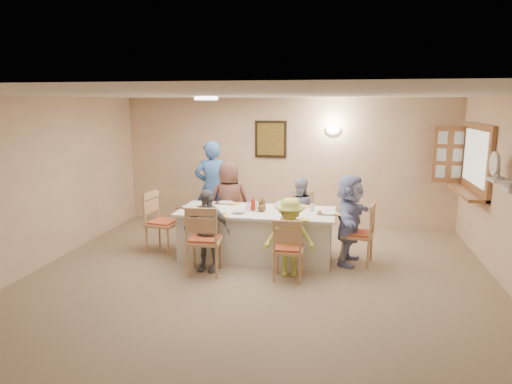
% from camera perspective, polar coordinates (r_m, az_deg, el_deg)
% --- Properties ---
extents(ground, '(7.00, 7.00, 0.00)m').
position_cam_1_polar(ground, '(6.00, -0.64, -12.56)').
color(ground, '#857054').
extents(room_walls, '(7.00, 7.00, 7.00)m').
position_cam_1_polar(room_walls, '(5.56, -0.67, 1.88)').
color(room_walls, tan).
rests_on(room_walls, ground).
extents(wall_picture, '(0.62, 0.05, 0.72)m').
position_cam_1_polar(wall_picture, '(8.98, 1.85, 6.61)').
color(wall_picture, black).
rests_on(wall_picture, room_walls).
extents(wall_sconce, '(0.26, 0.09, 0.18)m').
position_cam_1_polar(wall_sconce, '(8.84, 9.61, 7.69)').
color(wall_sconce, white).
rests_on(wall_sconce, room_walls).
extents(ceiling_light, '(0.36, 0.36, 0.05)m').
position_cam_1_polar(ceiling_light, '(7.19, -6.25, 11.56)').
color(ceiling_light, white).
rests_on(ceiling_light, room_walls).
extents(serving_hatch, '(0.06, 1.50, 1.15)m').
position_cam_1_polar(serving_hatch, '(8.12, 25.89, 3.59)').
color(serving_hatch, '#955D36').
rests_on(serving_hatch, room_walls).
extents(hatch_sill, '(0.30, 1.50, 0.05)m').
position_cam_1_polar(hatch_sill, '(8.16, 24.77, -0.02)').
color(hatch_sill, '#955D36').
rests_on(hatch_sill, room_walls).
extents(shutter_door, '(0.55, 0.04, 1.00)m').
position_cam_1_polar(shutter_door, '(8.79, 23.00, 4.32)').
color(shutter_door, '#955D36').
rests_on(shutter_door, room_walls).
extents(fan_shelf, '(0.22, 0.36, 0.03)m').
position_cam_1_polar(fan_shelf, '(6.82, 28.04, 1.31)').
color(fan_shelf, white).
rests_on(fan_shelf, room_walls).
extents(desk_fan, '(0.30, 0.30, 0.28)m').
position_cam_1_polar(desk_fan, '(6.79, 27.91, 2.57)').
color(desk_fan, '#A5A5A8').
rests_on(desk_fan, fan_shelf).
extents(dining_table, '(2.42, 1.02, 0.76)m').
position_cam_1_polar(dining_table, '(7.18, 0.06, -5.27)').
color(dining_table, beige).
rests_on(dining_table, ground).
extents(chair_back_left, '(0.53, 0.53, 1.00)m').
position_cam_1_polar(chair_back_left, '(8.03, -3.09, -2.64)').
color(chair_back_left, tan).
rests_on(chair_back_left, ground).
extents(chair_back_right, '(0.50, 0.50, 0.90)m').
position_cam_1_polar(chair_back_right, '(7.85, 5.47, -3.35)').
color(chair_back_right, tan).
rests_on(chair_back_right, ground).
extents(chair_front_left, '(0.54, 0.54, 1.02)m').
position_cam_1_polar(chair_front_left, '(6.54, -6.45, -5.83)').
color(chair_front_left, tan).
rests_on(chair_front_left, ground).
extents(chair_front_right, '(0.43, 0.43, 0.89)m').
position_cam_1_polar(chair_front_right, '(6.32, 4.08, -6.99)').
color(chair_front_right, tan).
rests_on(chair_front_right, ground).
extents(chair_left_end, '(0.55, 0.55, 1.00)m').
position_cam_1_polar(chair_left_end, '(7.58, -11.55, -3.69)').
color(chair_left_end, tan).
rests_on(chair_left_end, ground).
extents(chair_right_end, '(0.53, 0.53, 0.95)m').
position_cam_1_polar(chair_right_end, '(7.05, 12.59, -5.06)').
color(chair_right_end, tan).
rests_on(chair_right_end, ground).
extents(diner_back_left, '(0.87, 0.72, 1.43)m').
position_cam_1_polar(diner_back_left, '(7.87, -3.31, -1.31)').
color(diner_back_left, brown).
rests_on(diner_back_left, ground).
extents(diner_back_right, '(0.76, 0.68, 1.19)m').
position_cam_1_polar(diner_back_right, '(7.70, 5.40, -2.55)').
color(diner_back_right, '#9EA1B8').
rests_on(diner_back_right, ground).
extents(diner_front_left, '(0.76, 0.41, 1.20)m').
position_cam_1_polar(diner_front_left, '(6.63, -6.17, -4.75)').
color(diner_front_left, slate).
rests_on(diner_front_left, ground).
extents(diner_front_right, '(0.83, 0.61, 1.12)m').
position_cam_1_polar(diner_front_right, '(6.40, 4.23, -5.67)').
color(diner_front_right, '#C9D851').
rests_on(diner_front_right, ground).
extents(diner_right_end, '(1.42, 0.88, 1.37)m').
position_cam_1_polar(diner_right_end, '(6.99, 11.59, -3.38)').
color(diner_right_end, '#96A2D7').
rests_on(diner_right_end, ground).
extents(caregiver, '(0.82, 0.71, 1.73)m').
position_cam_1_polar(caregiver, '(8.40, -5.53, 0.50)').
color(caregiver, '#3C68B0').
rests_on(caregiver, ground).
extents(placemat_fl, '(0.37, 0.28, 0.01)m').
position_cam_1_polar(placemat_fl, '(6.83, -5.56, -2.87)').
color(placemat_fl, '#472B19').
rests_on(placemat_fl, dining_table).
extents(plate_fl, '(0.26, 0.26, 0.02)m').
position_cam_1_polar(plate_fl, '(6.82, -5.56, -2.79)').
color(plate_fl, white).
rests_on(plate_fl, dining_table).
extents(napkin_fl, '(0.15, 0.15, 0.01)m').
position_cam_1_polar(napkin_fl, '(6.73, -4.21, -2.99)').
color(napkin_fl, yellow).
rests_on(napkin_fl, dining_table).
extents(placemat_fr, '(0.32, 0.24, 0.01)m').
position_cam_1_polar(placemat_fr, '(6.60, 4.51, -3.35)').
color(placemat_fr, '#472B19').
rests_on(placemat_fr, dining_table).
extents(plate_fr, '(0.23, 0.23, 0.01)m').
position_cam_1_polar(plate_fr, '(6.59, 4.51, -3.27)').
color(plate_fr, white).
rests_on(plate_fr, dining_table).
extents(napkin_fr, '(0.13, 0.13, 0.01)m').
position_cam_1_polar(napkin_fr, '(6.53, 6.04, -3.46)').
color(napkin_fr, yellow).
rests_on(napkin_fr, dining_table).
extents(placemat_bl, '(0.36, 0.27, 0.01)m').
position_cam_1_polar(placemat_bl, '(7.61, -3.79, -1.37)').
color(placemat_bl, '#472B19').
rests_on(placemat_bl, dining_table).
extents(plate_bl, '(0.25, 0.25, 0.02)m').
position_cam_1_polar(plate_bl, '(7.61, -3.79, -1.30)').
color(plate_bl, white).
rests_on(plate_bl, dining_table).
extents(napkin_bl, '(0.14, 0.14, 0.01)m').
position_cam_1_polar(napkin_bl, '(7.52, -2.56, -1.46)').
color(napkin_bl, yellow).
rests_on(napkin_bl, dining_table).
extents(placemat_br, '(0.33, 0.25, 0.01)m').
position_cam_1_polar(placemat_br, '(7.41, 5.23, -1.74)').
color(placemat_br, '#472B19').
rests_on(placemat_br, dining_table).
extents(plate_br, '(0.23, 0.23, 0.01)m').
position_cam_1_polar(plate_br, '(7.41, 5.23, -1.67)').
color(plate_br, white).
rests_on(plate_br, dining_table).
extents(napkin_br, '(0.15, 0.15, 0.01)m').
position_cam_1_polar(napkin_br, '(7.34, 6.59, -1.83)').
color(napkin_br, yellow).
rests_on(napkin_br, dining_table).
extents(placemat_le, '(0.36, 0.27, 0.01)m').
position_cam_1_polar(placemat_le, '(7.36, -8.38, -1.90)').
color(placemat_le, '#472B19').
rests_on(placemat_le, dining_table).
extents(plate_le, '(0.22, 0.22, 0.01)m').
position_cam_1_polar(plate_le, '(7.36, -8.39, -1.82)').
color(plate_le, white).
rests_on(plate_le, dining_table).
extents(napkin_le, '(0.14, 0.14, 0.01)m').
position_cam_1_polar(napkin_le, '(7.26, -7.17, -2.00)').
color(napkin_le, yellow).
rests_on(napkin_le, dining_table).
extents(placemat_re, '(0.36, 0.27, 0.01)m').
position_cam_1_polar(placemat_re, '(6.97, 9.15, -2.67)').
color(placemat_re, '#472B19').
rests_on(placemat_re, dining_table).
extents(plate_re, '(0.25, 0.25, 0.02)m').
position_cam_1_polar(plate_re, '(6.97, 9.15, -2.59)').
color(plate_re, white).
rests_on(plate_re, dining_table).
extents(napkin_re, '(0.15, 0.15, 0.01)m').
position_cam_1_polar(napkin_re, '(6.92, 10.63, -2.76)').
color(napkin_re, yellow).
rests_on(napkin_re, dining_table).
extents(teacup_a, '(0.13, 0.13, 0.08)m').
position_cam_1_polar(teacup_a, '(6.95, -6.91, -2.32)').
color(teacup_a, white).
rests_on(teacup_a, dining_table).
extents(teacup_b, '(0.13, 0.13, 0.08)m').
position_cam_1_polar(teacup_b, '(7.55, 4.02, -1.20)').
color(teacup_b, white).
rests_on(teacup_b, dining_table).
extents(bowl_a, '(0.27, 0.27, 0.05)m').
position_cam_1_polar(bowl_a, '(6.91, -2.18, -2.45)').
color(bowl_a, white).
rests_on(bowl_a, dining_table).
extents(bowl_b, '(0.35, 0.35, 0.06)m').
position_cam_1_polar(bowl_b, '(7.27, 3.00, -1.73)').
color(bowl_b, white).
rests_on(bowl_b, dining_table).
extents(condiment_ketchup, '(0.14, 0.14, 0.22)m').
position_cam_1_polar(condiment_ketchup, '(7.07, -0.35, -1.44)').
color(condiment_ketchup, '#AE250E').
rests_on(condiment_ketchup, dining_table).
extents(condiment_brown, '(0.12, 0.12, 0.19)m').
position_cam_1_polar(condiment_brown, '(7.15, 0.78, -1.43)').
color(condiment_brown, '#593917').
rests_on(condiment_brown, dining_table).
extents(condiment_malt, '(0.15, 0.15, 0.15)m').
position_cam_1_polar(condiment_malt, '(6.99, 0.74, -1.87)').
color(condiment_malt, '#593917').
rests_on(condiment_malt, dining_table).
extents(drinking_glass, '(0.07, 0.07, 0.10)m').
position_cam_1_polar(drinking_glass, '(7.15, -1.05, -1.74)').
color(drinking_glass, silver).
rests_on(drinking_glass, dining_table).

